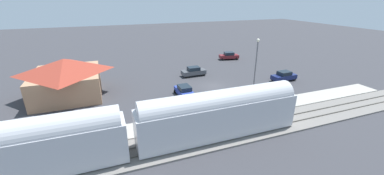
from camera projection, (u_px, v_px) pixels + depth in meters
ground_plane at (213, 86)px, 39.65m from camera, size 200.00×200.00×0.00m
railway_track at (265, 125)px, 27.40m from camera, size 4.80×70.00×0.30m
platform at (246, 110)px, 30.87m from camera, size 3.20×46.00×0.30m
passenger_train at (130, 128)px, 21.42m from camera, size 2.93×35.29×4.98m
station_building at (67, 77)px, 34.80m from camera, size 10.99×9.75×5.70m
pedestrian_on_platform at (288, 95)px, 32.77m from camera, size 0.36×0.36×1.71m
sedan_navy at (284, 76)px, 41.86m from camera, size 2.07×4.59×1.74m
sedan_blue at (184, 91)px, 35.11m from camera, size 4.54×2.36×1.74m
sedan_charcoal at (194, 71)px, 44.49m from camera, size 1.98×4.55×1.74m
sedan_maroon at (229, 56)px, 56.22m from camera, size 2.66×4.77×1.74m
light_pole_near_platform at (256, 63)px, 32.35m from camera, size 0.44×0.44×8.85m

